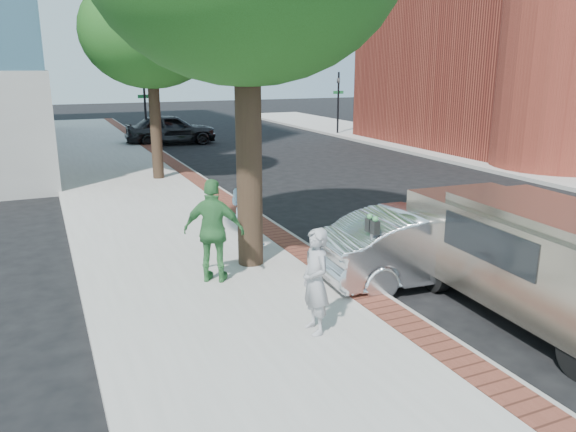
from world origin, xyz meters
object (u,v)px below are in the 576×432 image
sedan_silver (424,245)px  bg_car (171,129)px  person_officer (247,206)px  van (536,255)px  person_gray (315,281)px  person_green (214,231)px  parking_meter (372,238)px

sedan_silver → bg_car: bg_car is taller
person_officer → van: size_ratio=0.34×
person_gray → person_green: size_ratio=0.84×
bg_car → person_officer: bearing=176.5°
person_green → sedan_silver: size_ratio=0.45×
parking_meter → bg_car: size_ratio=0.30×
person_green → parking_meter: bearing=175.0°
person_gray → person_green: bearing=-163.0°
person_green → bg_car: (3.78, 20.89, -0.32)m
person_gray → sedan_silver: bearing=115.4°
person_gray → sedan_silver: (3.12, 1.44, -0.26)m
person_gray → person_officer: 4.58m
parking_meter → person_green: 2.95m
parking_meter → sedan_silver: parking_meter is taller
parking_meter → bg_car: 22.68m
person_officer → bg_car: (2.45, 19.03, -0.24)m
bg_car → van: 24.27m
sedan_silver → person_officer: bearing=43.4°
person_green → person_officer: bearing=-94.3°
sedan_silver → van: size_ratio=0.80×
parking_meter → person_officer: person_officer is taller
bg_car → van: van is taller
parking_meter → person_gray: 1.86m
bg_car → person_green: bearing=173.6°
bg_car → van: size_ratio=0.89×
person_officer → sedan_silver: 4.05m
person_officer → person_green: size_ratio=0.92×
bg_car → parking_meter: bearing=-179.7°
sedan_silver → van: bearing=-159.0°
person_officer → sedan_silver: person_officer is taller
parking_meter → person_officer: (-1.04, 3.60, -0.14)m
parking_meter → sedan_silver: size_ratio=0.34×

